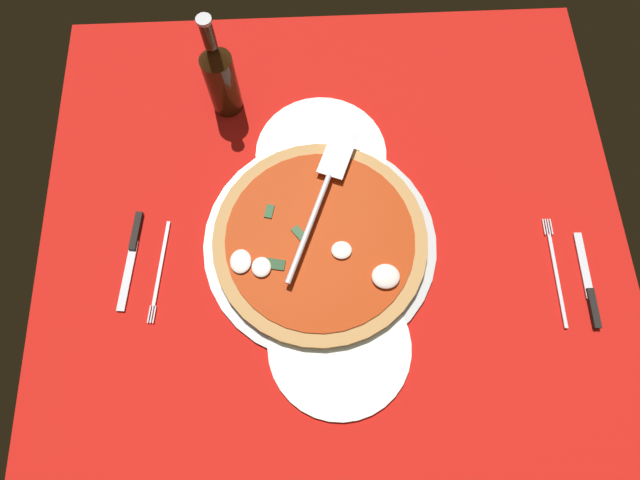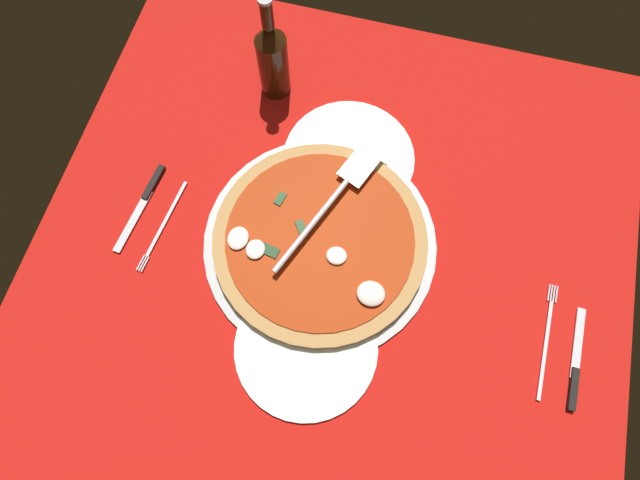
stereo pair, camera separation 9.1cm
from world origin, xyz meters
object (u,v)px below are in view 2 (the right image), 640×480
dinner_plate_left (305,347)px  dinner_plate_right (349,158)px  place_setting_near (560,355)px  beer_bottle (272,58)px  pizza_server (333,198)px  place_setting_far (154,213)px  pizza (320,241)px

dinner_plate_left → dinner_plate_right: 36.71cm
dinner_plate_left → place_setting_near: bearing=-77.0°
place_setting_near → beer_bottle: beer_bottle is taller
pizza_server → place_setting_far: 33.41cm
place_setting_far → beer_bottle: 36.24cm
dinner_plate_left → pizza_server: pizza_server is taller
place_setting_near → beer_bottle: bearing=58.5°
dinner_plate_left → place_setting_near: place_setting_near is taller
place_setting_near → place_setting_far: same height
pizza → place_setting_near: 44.98cm
pizza_server → place_setting_near: 46.68cm
place_setting_far → dinner_plate_right: bearing=128.6°
dinner_plate_right → pizza_server: pizza_server is taller
dinner_plate_right → place_setting_near: (-27.02, -43.09, -0.14)cm
place_setting_near → beer_bottle: size_ratio=0.88×
pizza_server → beer_bottle: bearing=59.7°
dinner_plate_left → beer_bottle: 53.10cm
dinner_plate_right → pizza_server: size_ratio=0.83×
pizza_server → beer_bottle: beer_bottle is taller
pizza_server → dinner_plate_left: bearing=-154.3°
pizza → place_setting_near: bearing=-101.3°
dinner_plate_right → beer_bottle: 23.36cm
dinner_plate_left → place_setting_far: 37.35cm
dinner_plate_left → place_setting_near: 42.90cm
beer_bottle → dinner_plate_left: bearing=-158.4°
dinner_plate_right → place_setting_far: 37.98cm
dinner_plate_right → place_setting_near: bearing=-122.1°
pizza → dinner_plate_left: bearing=-173.0°
pizza_server → place_setting_far: pizza_server is taller
pizza → place_setting_far: size_ratio=1.78×
dinner_plate_left → place_setting_far: bearing=63.7°
pizza_server → beer_bottle: (22.68, 17.58, 4.67)cm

